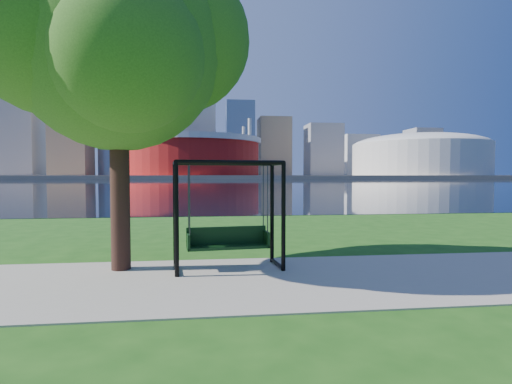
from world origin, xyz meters
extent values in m
plane|color=#1E5114|center=(0.00, 0.00, 0.00)|extent=(900.00, 900.00, 0.00)
cube|color=#9E937F|center=(0.00, -0.50, 0.01)|extent=(120.00, 4.00, 0.03)
cube|color=black|center=(0.00, 102.00, 0.01)|extent=(900.00, 180.00, 0.02)
cube|color=#937F60|center=(0.00, 306.00, 1.00)|extent=(900.00, 228.00, 2.00)
cylinder|color=maroon|center=(-10.00, 235.00, 13.00)|extent=(80.00, 80.00, 22.00)
cylinder|color=silver|center=(-10.00, 235.00, 22.50)|extent=(83.00, 83.00, 3.00)
cylinder|color=silver|center=(22.91, 254.00, 18.00)|extent=(2.00, 2.00, 32.00)
cylinder|color=silver|center=(-42.91, 254.00, 18.00)|extent=(2.00, 2.00, 32.00)
cylinder|color=silver|center=(-42.91, 216.00, 18.00)|extent=(2.00, 2.00, 32.00)
cylinder|color=silver|center=(22.91, 216.00, 18.00)|extent=(2.00, 2.00, 32.00)
cylinder|color=beige|center=(135.00, 235.00, 12.00)|extent=(84.00, 84.00, 20.00)
ellipsoid|color=beige|center=(135.00, 235.00, 21.00)|extent=(84.00, 84.00, 15.12)
cube|color=gray|center=(-140.00, 310.00, 33.00)|extent=(28.00, 28.00, 62.00)
cube|color=#998466|center=(-100.00, 300.00, 46.00)|extent=(26.00, 26.00, 88.00)
cube|color=slate|center=(-70.00, 325.00, 49.50)|extent=(30.00, 24.00, 95.00)
cube|color=gray|center=(-40.00, 305.00, 38.00)|extent=(24.00, 24.00, 72.00)
cube|color=silver|center=(-10.00, 335.00, 42.00)|extent=(32.00, 28.00, 80.00)
cube|color=slate|center=(25.00, 310.00, 31.00)|extent=(22.00, 22.00, 58.00)
cube|color=#998466|center=(55.00, 325.00, 26.00)|extent=(26.00, 26.00, 48.00)
cube|color=gray|center=(95.00, 315.00, 23.00)|extent=(28.00, 24.00, 42.00)
cube|color=silver|center=(135.00, 340.00, 20.00)|extent=(30.00, 26.00, 36.00)
cube|color=gray|center=(185.00, 320.00, 22.00)|extent=(24.00, 24.00, 40.00)
cube|color=#998466|center=(225.00, 335.00, 18.00)|extent=(26.00, 26.00, 32.00)
sphere|color=#998466|center=(-100.00, 300.00, 93.50)|extent=(10.00, 10.00, 10.00)
cylinder|color=black|center=(-1.40, -0.09, 1.19)|extent=(0.10, 0.10, 2.38)
cylinder|color=black|center=(0.86, 0.16, 1.19)|extent=(0.10, 0.10, 2.38)
cylinder|color=black|center=(-1.50, 0.84, 1.19)|extent=(0.10, 0.10, 2.38)
cylinder|color=black|center=(0.76, 1.09, 1.19)|extent=(0.10, 0.10, 2.38)
cylinder|color=black|center=(-0.27, 0.04, 2.38)|extent=(2.27, 0.34, 0.09)
cylinder|color=black|center=(-0.37, 0.96, 2.38)|extent=(2.27, 0.34, 0.09)
cylinder|color=black|center=(-1.45, 0.38, 2.38)|extent=(0.19, 0.94, 0.09)
cylinder|color=black|center=(-1.45, 0.38, 0.08)|extent=(0.17, 0.93, 0.07)
cylinder|color=black|center=(0.81, 0.62, 2.38)|extent=(0.19, 0.94, 0.09)
cylinder|color=black|center=(0.81, 0.62, 0.08)|extent=(0.17, 0.93, 0.07)
cube|color=black|center=(-0.32, 0.50, 0.52)|extent=(1.85, 0.66, 0.06)
cube|color=black|center=(-0.34, 0.70, 0.74)|extent=(1.81, 0.25, 0.39)
cube|color=black|center=(-1.19, 0.41, 0.66)|extent=(0.10, 0.47, 0.35)
cube|color=black|center=(0.55, 0.59, 0.66)|extent=(0.10, 0.47, 0.35)
cylinder|color=#36363B|center=(-1.15, 0.22, 1.58)|extent=(0.03, 0.03, 1.50)
cylinder|color=#36363B|center=(0.55, 0.40, 1.58)|extent=(0.03, 0.03, 1.50)
cylinder|color=#36363B|center=(-1.19, 0.60, 1.58)|extent=(0.03, 0.03, 1.50)
cylinder|color=#36363B|center=(0.51, 0.78, 1.58)|extent=(0.03, 0.03, 1.50)
cylinder|color=black|center=(-2.67, 0.72, 2.07)|extent=(0.41, 0.41, 4.14)
sphere|color=#345F1C|center=(-2.67, 0.72, 4.89)|extent=(4.52, 4.52, 4.52)
sphere|color=#345F1C|center=(-1.45, 1.28, 5.27)|extent=(3.39, 3.39, 3.39)
sphere|color=#345F1C|center=(-3.80, 0.34, 5.08)|extent=(3.58, 3.58, 3.58)
sphere|color=#345F1C|center=(-2.30, -0.32, 4.42)|extent=(3.01, 3.01, 3.01)
sphere|color=#345F1C|center=(-3.24, 1.85, 5.65)|extent=(3.20, 3.20, 3.20)
camera|label=1|loc=(-0.77, -8.31, 2.11)|focal=28.00mm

